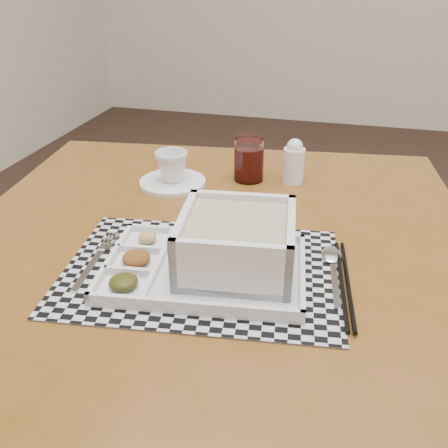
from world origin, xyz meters
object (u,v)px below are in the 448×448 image
(dining_table, at_px, (215,270))
(creamer_bottle, at_px, (294,162))
(serving_tray, at_px, (227,251))
(juice_glass, at_px, (249,161))
(cup, at_px, (172,166))

(dining_table, bearing_deg, creamer_bottle, 70.03)
(serving_tray, bearing_deg, dining_table, 115.38)
(serving_tray, relative_size, creamer_bottle, 3.35)
(dining_table, distance_m, serving_tray, 0.17)
(juice_glass, bearing_deg, dining_table, -90.88)
(dining_table, height_order, juice_glass, juice_glass)
(serving_tray, relative_size, juice_glass, 3.48)
(cup, height_order, juice_glass, juice_glass)
(juice_glass, xyz_separation_m, creamer_bottle, (0.10, 0.01, 0.00))
(cup, xyz_separation_m, creamer_bottle, (0.26, 0.08, 0.00))
(dining_table, bearing_deg, cup, 127.17)
(serving_tray, distance_m, juice_glass, 0.39)
(serving_tray, height_order, juice_glass, serving_tray)
(dining_table, height_order, creamer_bottle, creamer_bottle)
(cup, height_order, creamer_bottle, creamer_bottle)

